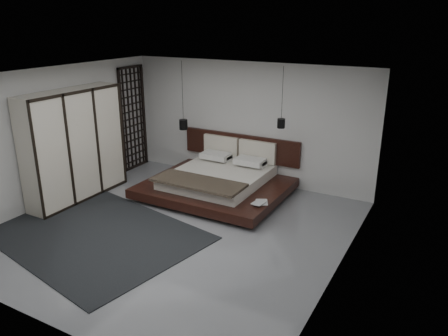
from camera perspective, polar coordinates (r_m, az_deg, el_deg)
The scene contains 14 objects.
floor at distance 8.25m, azimuth -6.35°, elevation -7.87°, with size 6.00×6.00×0.00m, color gray.
ceiling at distance 7.42m, azimuth -7.15°, elevation 11.80°, with size 6.00×6.00×0.00m, color white.
wall_back at distance 10.21m, azimuth 3.08°, elevation 5.91°, with size 6.00×6.00×0.00m, color silver.
wall_front at distance 5.73m, azimuth -24.43°, elevation -6.67°, with size 6.00×6.00×0.00m, color silver.
wall_left at distance 9.72m, azimuth -21.35°, elevation 3.94°, with size 6.00×6.00×0.00m, color silver.
wall_right at distance 6.53m, azimuth 15.32°, elevation -2.46°, with size 6.00×6.00×0.00m, color silver.
lattice_screen at distance 11.37m, azimuth -11.76°, elevation 6.39°, with size 0.05×0.90×2.60m, color black.
bed at distance 9.67m, azimuth -0.72°, elevation -1.64°, with size 2.99×2.48×1.11m.
book_lower at distance 8.59m, azimuth 4.17°, elevation -4.51°, with size 0.23×0.31×0.03m, color #99724C.
book_upper at distance 8.56m, azimuth 3.96°, elevation -4.40°, with size 0.21×0.28×0.02m, color #99724C.
pendant_left at distance 10.39m, azimuth -5.32°, elevation 5.71°, with size 0.19×0.19×1.59m.
pendant_right at distance 9.20m, azimuth 7.47°, elevation 5.84°, with size 0.16×0.16×1.26m.
wardrobe at distance 9.70m, azimuth -18.97°, elevation 2.79°, with size 0.57×2.39×2.34m.
rug at distance 8.36m, azimuth -16.72°, elevation -8.15°, with size 3.83×2.74×0.02m, color black.
Camera 1 is at (4.32, -5.96, 3.72)m, focal length 35.00 mm.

